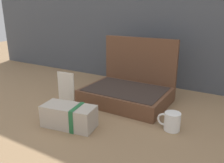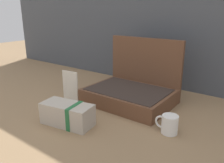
# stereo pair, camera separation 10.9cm
# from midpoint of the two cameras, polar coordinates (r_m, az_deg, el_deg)

# --- Properties ---
(ground_plane) EXTENTS (6.00, 6.00, 0.00)m
(ground_plane) POSITION_cam_midpoint_polar(r_m,az_deg,el_deg) (1.16, 3.81, -8.15)
(ground_plane) COLOR #8C6D4C
(open_suitcase) EXTENTS (0.46, 0.35, 0.35)m
(open_suitcase) POSITION_cam_midpoint_polar(r_m,az_deg,el_deg) (1.29, 7.54, -1.97)
(open_suitcase) COLOR brown
(open_suitcase) RESTS_ON ground_plane
(cream_toiletry_bag) EXTENTS (0.25, 0.15, 0.10)m
(cream_toiletry_bag) POSITION_cam_midpoint_polar(r_m,az_deg,el_deg) (1.05, -8.05, -8.19)
(cream_toiletry_bag) COLOR #B2A899
(cream_toiletry_bag) RESTS_ON ground_plane
(coffee_mug) EXTENTS (0.10, 0.07, 0.08)m
(coffee_mug) POSITION_cam_midpoint_polar(r_m,az_deg,el_deg) (1.02, 17.16, -10.26)
(coffee_mug) COLOR white
(coffee_mug) RESTS_ON ground_plane
(info_card_left) EXTENTS (0.11, 0.02, 0.17)m
(info_card_left) POSITION_cam_midpoint_polar(r_m,az_deg,el_deg) (1.31, -8.08, -1.13)
(info_card_left) COLOR silver
(info_card_left) RESTS_ON ground_plane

